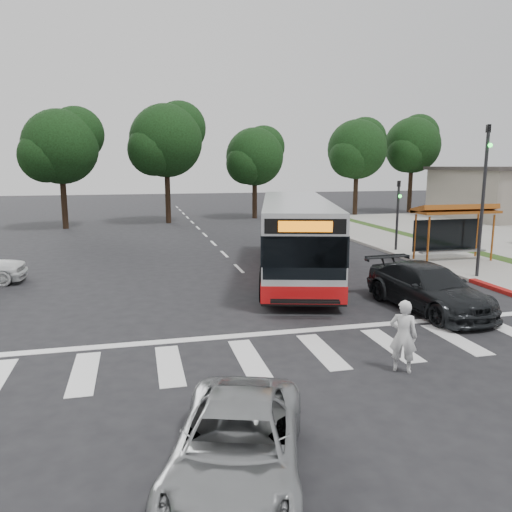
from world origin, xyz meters
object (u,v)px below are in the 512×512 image
object	(u,v)px
pedestrian	(403,336)
silver_suv_south	(237,446)
transit_bus	(295,237)
dark_sedan	(428,288)

from	to	relation	value
pedestrian	silver_suv_south	bearing A→B (deg)	70.42
transit_bus	pedestrian	distance (m)	11.13
silver_suv_south	transit_bus	bearing A→B (deg)	86.61
silver_suv_south	dark_sedan	bearing A→B (deg)	61.12
pedestrian	dark_sedan	xyz separation A→B (m)	(3.49, 4.45, -0.12)
pedestrian	silver_suv_south	distance (m)	5.66
dark_sedan	silver_suv_south	xyz separation A→B (m)	(-8.14, -7.66, -0.16)
transit_bus	pedestrian	size ratio (longest dim) A/B	7.36
transit_bus	silver_suv_south	distance (m)	15.36
pedestrian	silver_suv_south	size ratio (longest dim) A/B	0.41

